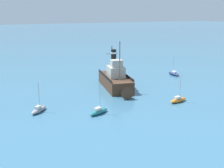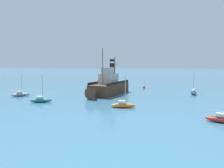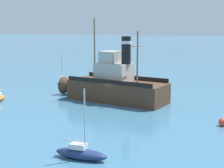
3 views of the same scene
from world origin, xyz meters
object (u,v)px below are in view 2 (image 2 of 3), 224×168
old_tugboat (108,86)px  sailboat_red (223,119)px  mooring_buoy (144,87)px  sailboat_navy (193,92)px  sailboat_orange (123,105)px  sailboat_grey (20,94)px  sailboat_teal (41,100)px

old_tugboat → sailboat_red: bearing=136.4°
mooring_buoy → sailboat_navy: bearing=144.1°
sailboat_orange → sailboat_grey: size_ratio=1.00×
sailboat_navy → mooring_buoy: sailboat_navy is taller
sailboat_grey → mooring_buoy: 31.27m
sailboat_teal → sailboat_grey: same height
old_tugboat → sailboat_orange: 14.03m
sailboat_grey → mooring_buoy: (-23.66, -20.44, -0.06)m
sailboat_teal → sailboat_grey: 9.51m
old_tugboat → sailboat_navy: size_ratio=3.02×
sailboat_navy → sailboat_red: bearing=90.5°
sailboat_orange → sailboat_grey: 23.63m
sailboat_navy → old_tugboat: bearing=14.6°
sailboat_orange → sailboat_grey: same height
sailboat_navy → sailboat_orange: bearing=54.6°
old_tugboat → sailboat_orange: bearing=115.0°
old_tugboat → mooring_buoy: old_tugboat is taller
sailboat_orange → mooring_buoy: size_ratio=6.65×
sailboat_teal → sailboat_red: (-27.39, 5.57, 0.00)m
sailboat_orange → sailboat_red: bearing=158.4°
old_tugboat → sailboat_grey: bearing=22.9°
sailboat_red → mooring_buoy: 33.06m
sailboat_red → mooring_buoy: sailboat_red is taller
sailboat_red → mooring_buoy: size_ratio=6.65×
sailboat_orange → sailboat_teal: same height
sailboat_orange → sailboat_teal: (14.80, -0.60, 0.00)m
old_tugboat → sailboat_navy: old_tugboat is taller
sailboat_grey → mooring_buoy: size_ratio=6.65×
sailboat_navy → sailboat_grey: same height
sailboat_teal → sailboat_navy: 31.95m
sailboat_orange → sailboat_red: (-12.58, 4.97, 0.00)m
old_tugboat → sailboat_orange: old_tugboat is taller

